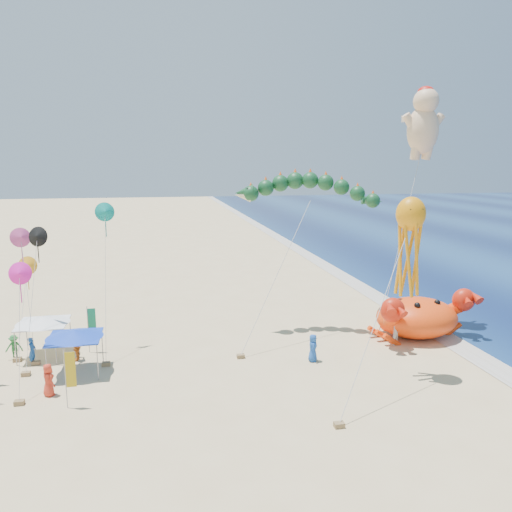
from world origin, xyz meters
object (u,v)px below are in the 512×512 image
(dragon_kite, at_px, (309,194))
(octopus_kite, at_px, (409,239))
(cherub_kite, at_px, (424,121))
(crab_inflatable, at_px, (418,316))
(canopy_white, at_px, (43,320))
(canopy_blue, at_px, (74,334))

(dragon_kite, bearing_deg, octopus_kite, -71.18)
(cherub_kite, bearing_deg, crab_inflatable, -113.28)
(crab_inflatable, distance_m, cherub_kite, 14.51)
(cherub_kite, relative_size, canopy_white, 5.36)
(crab_inflatable, distance_m, canopy_blue, 23.64)
(dragon_kite, relative_size, canopy_white, 3.41)
(canopy_blue, xyz_separation_m, canopy_white, (-2.45, 3.23, 0.00))
(crab_inflatable, bearing_deg, octopus_kite, -125.63)
(octopus_kite, bearing_deg, canopy_blue, 167.39)
(canopy_blue, relative_size, canopy_white, 0.99)
(canopy_blue, bearing_deg, canopy_white, 127.10)
(crab_inflatable, height_order, canopy_white, crab_inflatable)
(dragon_kite, xyz_separation_m, canopy_blue, (-16.08, -4.95, -7.93))
(canopy_blue, bearing_deg, cherub_kite, 11.31)
(dragon_kite, relative_size, octopus_kite, 1.08)
(crab_inflatable, bearing_deg, canopy_blue, -175.82)
(dragon_kite, distance_m, cherub_kite, 10.33)
(dragon_kite, distance_m, octopus_kite, 10.00)
(octopus_kite, bearing_deg, dragon_kite, 108.82)
(crab_inflatable, height_order, canopy_blue, crab_inflatable)
(dragon_kite, xyz_separation_m, octopus_kite, (3.16, -9.26, -2.08))
(cherub_kite, xyz_separation_m, octopus_kite, (-5.73, -9.30, -7.35))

